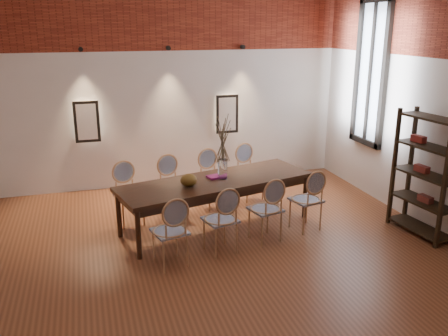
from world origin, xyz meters
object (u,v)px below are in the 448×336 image
object	(u,v)px
chair_near_a	(170,231)
chair_near_c	(265,209)
chair_near_b	(220,219)
dining_table	(216,203)
bowl	(189,180)
chair_far_d	(250,173)
vase	(223,169)
chair_far_c	(213,180)
chair_far_a	(129,195)
chair_near_d	(306,200)
shelving_rack	(426,175)
book	(216,177)
chair_far_b	(173,187)

from	to	relation	value
chair_near_a	chair_near_c	world-z (taller)	same
chair_near_a	chair_near_b	bearing A→B (deg)	0.00
dining_table	bowl	world-z (taller)	bowl
chair_far_d	vase	bearing A→B (deg)	37.12
chair_near_a	vase	xyz separation A→B (m)	(0.99, 1.02, 0.43)
chair_far_c	chair_far_a	bearing A→B (deg)	0.00
chair_far_c	chair_far_d	distance (m)	0.73
dining_table	chair_near_d	xyz separation A→B (m)	(1.25, -0.47, 0.09)
chair_near_a	shelving_rack	bearing A→B (deg)	-15.07
chair_near_c	chair_near_b	bearing A→B (deg)	180.00
chair_far_d	bowl	bearing A→B (deg)	26.91
chair_near_b	book	size ratio (longest dim) A/B	3.62
chair_far_d	chair_near_a	bearing A→B (deg)	34.33
dining_table	bowl	distance (m)	0.67
chair_far_a	chair_far_d	bearing A→B (deg)	180.00
chair_far_a	vase	size ratio (longest dim) A/B	3.13
chair_near_b	shelving_rack	size ratio (longest dim) A/B	0.52
chair_near_c	vase	xyz separation A→B (m)	(-0.43, 0.67, 0.43)
dining_table	vase	distance (m)	0.54
chair_near_b	shelving_rack	xyz separation A→B (m)	(2.99, -0.26, 0.43)
chair_near_a	chair_far_b	xyz separation A→B (m)	(0.35, 1.64, 0.00)
chair_near_d	book	xyz separation A→B (m)	(-1.22, 0.57, 0.30)
shelving_rack	chair_near_c	bearing A→B (deg)	162.56
shelving_rack	chair_far_c	bearing A→B (deg)	137.62
chair_far_a	book	size ratio (longest dim) A/B	3.62
chair_far_d	shelving_rack	size ratio (longest dim) A/B	0.52
chair_near_c	vase	size ratio (longest dim) A/B	3.13
chair_near_b	bowl	xyz separation A→B (m)	(-0.28, 0.65, 0.37)
bowl	shelving_rack	xyz separation A→B (m)	(3.27, -0.91, 0.06)
dining_table	chair_near_c	world-z (taller)	chair_near_c
chair_near_b	chair_far_c	xyz separation A→B (m)	(0.35, 1.64, 0.00)
chair_far_b	shelving_rack	bearing A→B (deg)	139.04
chair_near_a	chair_far_b	world-z (taller)	same
chair_far_d	vase	distance (m)	1.32
chair_near_a	bowl	size ratio (longest dim) A/B	3.92
bowl	book	xyz separation A→B (m)	(0.48, 0.27, -0.07)
chair_far_b	chair_far_c	xyz separation A→B (m)	(0.71, 0.18, 0.00)
bowl	chair_near_c	bearing A→B (deg)	-25.84
chair_far_c	vase	distance (m)	0.90
chair_near_d	bowl	distance (m)	1.77
vase	bowl	bearing A→B (deg)	-161.29
chair_far_b	bowl	bearing A→B (deg)	82.03
chair_near_b	book	bearing A→B (deg)	63.69
chair_near_a	chair_far_a	bearing A→B (deg)	90.00
chair_near_b	chair_near_c	xyz separation A→B (m)	(0.71, 0.18, 0.00)
chair_near_b	chair_far_a	distance (m)	1.67
chair_far_a	chair_near_c	bearing A→B (deg)	134.31
chair_near_a	chair_far_a	size ratio (longest dim) A/B	1.00
chair_near_d	book	size ratio (longest dim) A/B	3.62
chair_far_b	chair_far_c	distance (m)	0.73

